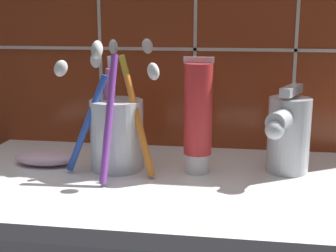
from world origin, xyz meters
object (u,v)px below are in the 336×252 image
at_px(toothpaste_tube, 198,116).
at_px(toothbrush_cup, 116,129).
at_px(sink_faucet, 288,132).
at_px(soap_bar, 45,158).

bearing_deg(toothpaste_tube, toothbrush_cup, -179.72).
relative_size(toothbrush_cup, sink_faucet, 1.55).
bearing_deg(toothbrush_cup, soap_bar, 179.90).
bearing_deg(toothpaste_tube, soap_bar, -179.91).
xyz_separation_m(toothpaste_tube, sink_faucet, (0.12, 0.02, -0.02)).
bearing_deg(sink_faucet, toothbrush_cup, -63.52).
bearing_deg(soap_bar, toothbrush_cup, -0.10).
xyz_separation_m(toothpaste_tube, soap_bar, (-0.22, -0.00, -0.07)).
bearing_deg(sink_faucet, soap_bar, -64.87).
distance_m(toothbrush_cup, sink_faucet, 0.23).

